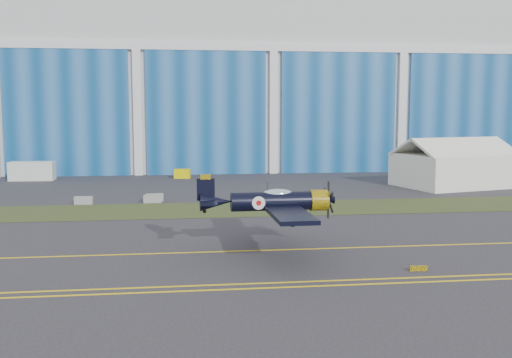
{
  "coord_description": "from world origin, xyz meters",
  "views": [
    {
      "loc": [
        6.59,
        -48.61,
        10.51
      ],
      "look_at": [
        13.2,
        3.03,
        4.48
      ],
      "focal_mm": 42.0,
      "sensor_mm": 36.0,
      "label": 1
    }
  ],
  "objects": [
    {
      "name": "ground",
      "position": [
        0.0,
        0.0,
        0.0
      ],
      "size": [
        260.0,
        260.0,
        0.0
      ],
      "primitive_type": "plane",
      "color": "#323137",
      "rests_on": "ground"
    },
    {
      "name": "grass_median",
      "position": [
        0.0,
        14.0,
        0.02
      ],
      "size": [
        260.0,
        10.0,
        0.02
      ],
      "primitive_type": "cube",
      "color": "#475128",
      "rests_on": "ground"
    },
    {
      "name": "hangar",
      "position": [
        0.0,
        71.79,
        14.96
      ],
      "size": [
        220.0,
        45.7,
        30.0
      ],
      "color": "silver",
      "rests_on": "ground"
    },
    {
      "name": "taxiway_centreline",
      "position": [
        0.0,
        -5.0,
        0.01
      ],
      "size": [
        200.0,
        0.2,
        0.02
      ],
      "primitive_type": "cube",
      "color": "yellow",
      "rests_on": "ground"
    },
    {
      "name": "edge_line_near",
      "position": [
        0.0,
        -14.5,
        0.01
      ],
      "size": [
        80.0,
        0.2,
        0.02
      ],
      "primitive_type": "cube",
      "color": "yellow",
      "rests_on": "ground"
    },
    {
      "name": "edge_line_far",
      "position": [
        0.0,
        -13.5,
        0.01
      ],
      "size": [
        80.0,
        0.2,
        0.02
      ],
      "primitive_type": "cube",
      "color": "yellow",
      "rests_on": "ground"
    },
    {
      "name": "guard_board_right",
      "position": [
        22.0,
        -12.0,
        0.17
      ],
      "size": [
        1.2,
        0.15,
        0.35
      ],
      "primitive_type": "cube",
      "color": "yellow",
      "rests_on": "ground"
    },
    {
      "name": "warbird",
      "position": [
        13.2,
        -5.97,
        3.88
      ],
      "size": [
        11.57,
        13.87,
        4.05
      ],
      "rotation": [
        0.0,
        0.0,
        0.02
      ],
      "color": "black",
      "rests_on": "ground"
    },
    {
      "name": "tent",
      "position": [
        44.1,
        29.29,
        3.39
      ],
      "size": [
        16.83,
        14.03,
        6.79
      ],
      "rotation": [
        0.0,
        0.0,
        0.25
      ],
      "color": "white",
      "rests_on": "ground"
    },
    {
      "name": "shipping_container",
      "position": [
        -15.41,
        44.09,
        1.4
      ],
      "size": [
        6.52,
        2.73,
        2.8
      ],
      "primitive_type": "cube",
      "rotation": [
        0.0,
        0.0,
        -0.02
      ],
      "color": "silver",
      "rests_on": "ground"
    },
    {
      "name": "tug",
      "position": [
        6.96,
        44.02,
        0.7
      ],
      "size": [
        2.61,
        1.85,
        1.41
      ],
      "primitive_type": "cube",
      "rotation": [
        0.0,
        0.0,
        -0.15
      ],
      "color": "#E2D500",
      "rests_on": "ground"
    },
    {
      "name": "gse_box",
      "position": [
        50.38,
        43.03,
        0.96
      ],
      "size": [
        3.32,
        1.96,
        1.91
      ],
      "primitive_type": "cube",
      "rotation": [
        0.0,
        0.0,
        -0.08
      ],
      "color": "#8C9DA4",
      "rests_on": "ground"
    },
    {
      "name": "barrier_a",
      "position": [
        -4.14,
        19.35,
        0.45
      ],
      "size": [
        2.05,
        0.82,
        0.9
      ],
      "primitive_type": "cube",
      "rotation": [
        0.0,
        0.0,
        -0.11
      ],
      "color": "gray",
      "rests_on": "ground"
    },
    {
      "name": "barrier_b",
      "position": [
        3.62,
        20.6,
        0.45
      ],
      "size": [
        2.06,
        0.84,
        0.9
      ],
      "primitive_type": "cube",
      "rotation": [
        0.0,
        0.0,
        0.12
      ],
      "color": "gray",
      "rests_on": "ground"
    },
    {
      "name": "barrier_c",
      "position": [
        3.43,
        19.58,
        0.45
      ],
      "size": [
        2.02,
        0.66,
        0.9
      ],
      "primitive_type": "cube",
      "rotation": [
        0.0,
        0.0,
        0.03
      ],
      "color": "gray",
      "rests_on": "ground"
    }
  ]
}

